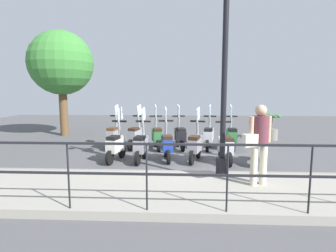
{
  "coord_description": "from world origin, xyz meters",
  "views": [
    {
      "loc": [
        -8.07,
        0.1,
        1.99
      ],
      "look_at": [
        0.2,
        0.5,
        0.9
      ],
      "focal_mm": 28.0,
      "sensor_mm": 36.0,
      "label": 1
    }
  ],
  "objects_px": {
    "scooter_far_0": "(232,136)",
    "scooter_far_5": "(114,135)",
    "scooter_near_5": "(116,145)",
    "lamp_post_near": "(224,80)",
    "scooter_near_4": "(141,145)",
    "scooter_near_0": "(256,146)",
    "scooter_far_1": "(209,136)",
    "tree_large": "(61,64)",
    "scooter_near_1": "(225,146)",
    "scooter_far_4": "(136,135)",
    "scooter_near_3": "(167,144)",
    "scooter_far_2": "(180,135)",
    "pedestrian_with_bag": "(259,139)",
    "potted_palm": "(271,129)",
    "scooter_far_3": "(157,136)",
    "scooter_near_2": "(195,145)"
  },
  "relations": [
    {
      "from": "tree_large",
      "to": "scooter_near_5",
      "type": "bearing_deg",
      "value": -141.51
    },
    {
      "from": "scooter_near_0",
      "to": "scooter_far_0",
      "type": "relative_size",
      "value": 1.0
    },
    {
      "from": "scooter_far_0",
      "to": "scooter_far_1",
      "type": "relative_size",
      "value": 1.0
    },
    {
      "from": "scooter_far_2",
      "to": "lamp_post_near",
      "type": "bearing_deg",
      "value": -176.01
    },
    {
      "from": "potted_palm",
      "to": "scooter_far_0",
      "type": "relative_size",
      "value": 0.69
    },
    {
      "from": "potted_palm",
      "to": "scooter_far_2",
      "type": "distance_m",
      "value": 4.24
    },
    {
      "from": "scooter_near_5",
      "to": "pedestrian_with_bag",
      "type": "bearing_deg",
      "value": -111.95
    },
    {
      "from": "scooter_near_0",
      "to": "scooter_near_3",
      "type": "distance_m",
      "value": 2.5
    },
    {
      "from": "scooter_near_0",
      "to": "scooter_near_5",
      "type": "xyz_separation_m",
      "value": [
        0.03,
        3.94,
        0.0
      ]
    },
    {
      "from": "scooter_far_5",
      "to": "potted_palm",
      "type": "bearing_deg",
      "value": -64.95
    },
    {
      "from": "scooter_near_0",
      "to": "scooter_near_3",
      "type": "bearing_deg",
      "value": 101.16
    },
    {
      "from": "scooter_near_5",
      "to": "tree_large",
      "type": "bearing_deg",
      "value": 49.34
    },
    {
      "from": "potted_palm",
      "to": "scooter_far_3",
      "type": "bearing_deg",
      "value": 114.02
    },
    {
      "from": "scooter_far_0",
      "to": "scooter_far_2",
      "type": "relative_size",
      "value": 1.0
    },
    {
      "from": "scooter_near_4",
      "to": "scooter_near_5",
      "type": "relative_size",
      "value": 1.0
    },
    {
      "from": "scooter_near_3",
      "to": "scooter_far_4",
      "type": "height_order",
      "value": "same"
    },
    {
      "from": "potted_palm",
      "to": "scooter_near_2",
      "type": "distance_m",
      "value": 4.87
    },
    {
      "from": "scooter_near_2",
      "to": "scooter_far_1",
      "type": "distance_m",
      "value": 1.71
    },
    {
      "from": "potted_palm",
      "to": "scooter_near_3",
      "type": "distance_m",
      "value": 5.42
    },
    {
      "from": "scooter_far_0",
      "to": "scooter_far_5",
      "type": "height_order",
      "value": "same"
    },
    {
      "from": "scooter_near_1",
      "to": "scooter_far_5",
      "type": "xyz_separation_m",
      "value": [
        1.74,
        3.59,
        0.0
      ]
    },
    {
      "from": "scooter_far_2",
      "to": "scooter_far_5",
      "type": "height_order",
      "value": "same"
    },
    {
      "from": "pedestrian_with_bag",
      "to": "scooter_near_1",
      "type": "relative_size",
      "value": 1.03
    },
    {
      "from": "scooter_near_3",
      "to": "scooter_near_4",
      "type": "distance_m",
      "value": 0.74
    },
    {
      "from": "lamp_post_near",
      "to": "scooter_far_4",
      "type": "relative_size",
      "value": 3.03
    },
    {
      "from": "scooter_far_4",
      "to": "scooter_far_5",
      "type": "height_order",
      "value": "same"
    },
    {
      "from": "potted_palm",
      "to": "scooter_near_2",
      "type": "relative_size",
      "value": 0.69
    },
    {
      "from": "scooter_far_3",
      "to": "scooter_far_5",
      "type": "height_order",
      "value": "same"
    },
    {
      "from": "scooter_near_0",
      "to": "scooter_near_4",
      "type": "height_order",
      "value": "same"
    },
    {
      "from": "scooter_near_0",
      "to": "scooter_far_4",
      "type": "relative_size",
      "value": 1.0
    },
    {
      "from": "scooter_near_0",
      "to": "scooter_far_3",
      "type": "xyz_separation_m",
      "value": [
        1.67,
        2.91,
        0.0
      ]
    },
    {
      "from": "scooter_near_1",
      "to": "scooter_far_4",
      "type": "height_order",
      "value": "same"
    },
    {
      "from": "scooter_near_4",
      "to": "scooter_far_5",
      "type": "height_order",
      "value": "same"
    },
    {
      "from": "scooter_near_0",
      "to": "scooter_far_4",
      "type": "bearing_deg",
      "value": 80.4
    },
    {
      "from": "scooter_near_0",
      "to": "scooter_near_5",
      "type": "distance_m",
      "value": 3.94
    },
    {
      "from": "scooter_far_4",
      "to": "lamp_post_near",
      "type": "bearing_deg",
      "value": -127.85
    },
    {
      "from": "lamp_post_near",
      "to": "scooter_far_5",
      "type": "distance_m",
      "value": 4.96
    },
    {
      "from": "scooter_far_4",
      "to": "scooter_near_5",
      "type": "bearing_deg",
      "value": -174.35
    },
    {
      "from": "scooter_near_0",
      "to": "scooter_near_1",
      "type": "relative_size",
      "value": 1.0
    },
    {
      "from": "scooter_near_3",
      "to": "scooter_far_1",
      "type": "bearing_deg",
      "value": -50.14
    },
    {
      "from": "scooter_near_0",
      "to": "scooter_far_4",
      "type": "distance_m",
      "value": 4.05
    },
    {
      "from": "scooter_far_1",
      "to": "scooter_far_5",
      "type": "distance_m",
      "value": 3.32
    },
    {
      "from": "scooter_near_1",
      "to": "scooter_near_4",
      "type": "xyz_separation_m",
      "value": [
        0.02,
        2.37,
        0.0
      ]
    },
    {
      "from": "scooter_far_3",
      "to": "scooter_near_4",
      "type": "bearing_deg",
      "value": 156.92
    },
    {
      "from": "tree_large",
      "to": "scooter_far_3",
      "type": "bearing_deg",
      "value": -121.14
    },
    {
      "from": "tree_large",
      "to": "scooter_near_1",
      "type": "xyz_separation_m",
      "value": [
        -4.38,
        -6.56,
        -2.74
      ]
    },
    {
      "from": "tree_large",
      "to": "scooter_far_1",
      "type": "height_order",
      "value": "tree_large"
    },
    {
      "from": "tree_large",
      "to": "scooter_far_3",
      "type": "height_order",
      "value": "tree_large"
    },
    {
      "from": "potted_palm",
      "to": "scooter_far_4",
      "type": "xyz_separation_m",
      "value": [
        -1.97,
        5.31,
        0.04
      ]
    },
    {
      "from": "scooter_near_5",
      "to": "scooter_far_5",
      "type": "xyz_separation_m",
      "value": [
        1.71,
        0.49,
        0.0
      ]
    }
  ]
}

